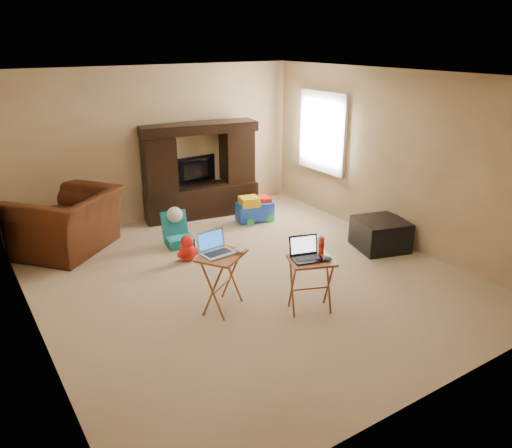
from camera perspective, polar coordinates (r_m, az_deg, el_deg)
floor at (r=6.45m, az=-0.97°, el=-6.13°), size 5.50×5.50×0.00m
ceiling at (r=5.78m, az=-1.12°, el=16.60°), size 5.50×5.50×0.00m
wall_back at (r=8.39m, az=-11.13°, el=8.87°), size 5.00×0.00×5.00m
wall_front at (r=4.07m, az=19.94°, el=-4.70°), size 5.00×0.00×5.00m
wall_left at (r=5.20m, az=-25.14°, el=0.03°), size 0.00×5.50×5.50m
wall_right at (r=7.57m, az=15.37°, el=7.27°), size 0.00×5.50×5.50m
window_pane at (r=8.62m, az=7.69°, el=10.39°), size 0.00×1.20×1.20m
window_frame at (r=8.60m, az=7.58°, el=10.38°), size 0.06×1.14×1.34m
entertainment_center at (r=8.49m, az=-6.42°, el=6.10°), size 2.00×0.80×1.59m
television at (r=8.61m, az=-6.79°, el=6.06°), size 0.81×0.16×0.46m
recliner at (r=7.58m, az=-20.73°, el=0.20°), size 1.77×1.75×0.87m
child_rocker at (r=7.41m, az=-8.83°, el=-0.62°), size 0.43×0.48×0.50m
plush_toy at (r=6.93m, az=-7.85°, el=-2.70°), size 0.33×0.27×0.37m
push_toy at (r=8.30m, az=-0.15°, el=1.80°), size 0.68×0.55×0.45m
ottoman at (r=7.46m, az=14.02°, el=-1.13°), size 0.84×0.84×0.43m
tray_table_left at (r=5.62m, az=-3.86°, el=-6.62°), size 0.66×0.63×0.67m
tray_table_right at (r=5.62m, az=6.24°, el=-6.97°), size 0.59×0.54×0.63m
laptop_left at (r=5.44m, az=-4.41°, el=-2.31°), size 0.38×0.32×0.24m
laptop_right at (r=5.42m, az=5.96°, el=-2.93°), size 0.39×0.35×0.24m
mouse_left at (r=5.50m, az=-1.87°, el=-3.06°), size 0.12×0.15×0.06m
mouse_right at (r=5.46m, az=8.23°, el=-3.93°), size 0.11×0.14×0.05m
water_bottle at (r=5.62m, az=7.49°, el=-2.40°), size 0.06×0.06×0.19m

